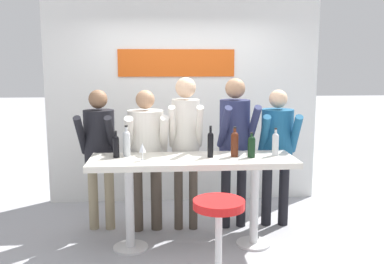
# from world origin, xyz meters

# --- Properties ---
(ground_plane) EXTENTS (40.00, 40.00, 0.00)m
(ground_plane) POSITION_xyz_m (0.00, 0.00, 0.00)
(ground_plane) COLOR #9E9EA3
(back_wall) EXTENTS (3.68, 0.12, 2.79)m
(back_wall) POSITION_xyz_m (-0.00, 1.61, 1.40)
(back_wall) COLOR silver
(back_wall) RESTS_ON ground_plane
(tasting_table) EXTENTS (2.08, 0.63, 0.95)m
(tasting_table) POSITION_xyz_m (0.00, 0.00, 0.80)
(tasting_table) COLOR silver
(tasting_table) RESTS_ON ground_plane
(bar_stool) EXTENTS (0.46, 0.46, 0.77)m
(bar_stool) POSITION_xyz_m (0.15, -0.83, 0.52)
(bar_stool) COLOR silver
(bar_stool) RESTS_ON ground_plane
(person_far_left) EXTENTS (0.44, 0.53, 1.61)m
(person_far_left) POSITION_xyz_m (-1.01, 0.56, 1.00)
(person_far_left) COLOR gray
(person_far_left) RESTS_ON ground_plane
(person_left) EXTENTS (0.50, 0.57, 1.61)m
(person_left) POSITION_xyz_m (-0.49, 0.49, 0.98)
(person_left) COLOR #473D33
(person_left) RESTS_ON ground_plane
(person_center_left) EXTENTS (0.39, 0.53, 1.75)m
(person_center_left) POSITION_xyz_m (-0.04, 0.48, 1.10)
(person_center_left) COLOR #473D33
(person_center_left) RESTS_ON ground_plane
(person_center) EXTENTS (0.45, 0.56, 1.73)m
(person_center) POSITION_xyz_m (0.52, 0.51, 1.08)
(person_center) COLOR black
(person_center) RESTS_ON ground_plane
(person_center_right) EXTENTS (0.46, 0.54, 1.60)m
(person_center_right) POSITION_xyz_m (1.02, 0.53, 0.99)
(person_center_right) COLOR black
(person_center_right) RESTS_ON ground_plane
(wine_bottle_0) EXTENTS (0.08, 0.08, 0.26)m
(wine_bottle_0) POSITION_xyz_m (0.60, -0.02, 1.07)
(wine_bottle_0) COLOR black
(wine_bottle_0) RESTS_ON tasting_table
(wine_bottle_1) EXTENTS (0.07, 0.07, 0.29)m
(wine_bottle_1) POSITION_xyz_m (0.86, 0.05, 1.08)
(wine_bottle_1) COLOR #B7BCC1
(wine_bottle_1) RESTS_ON tasting_table
(wine_bottle_2) EXTENTS (0.06, 0.06, 0.27)m
(wine_bottle_2) POSITION_xyz_m (-0.77, 0.08, 1.08)
(wine_bottle_2) COLOR black
(wine_bottle_2) RESTS_ON tasting_table
(wine_bottle_3) EXTENTS (0.08, 0.08, 0.31)m
(wine_bottle_3) POSITION_xyz_m (0.43, 0.03, 1.09)
(wine_bottle_3) COLOR #4C1E0F
(wine_bottle_3) RESTS_ON tasting_table
(wine_bottle_4) EXTENTS (0.08, 0.08, 0.32)m
(wine_bottle_4) POSITION_xyz_m (-0.67, 0.13, 1.10)
(wine_bottle_4) COLOR #B7BCC1
(wine_bottle_4) RESTS_ON tasting_table
(wine_bottle_5) EXTENTS (0.06, 0.06, 0.33)m
(wine_bottle_5) POSITION_xyz_m (0.18, 0.01, 1.10)
(wine_bottle_5) COLOR black
(wine_bottle_5) RESTS_ON tasting_table
(wine_glass_0) EXTENTS (0.07, 0.07, 0.18)m
(wine_glass_0) POSITION_xyz_m (-0.50, -0.09, 1.08)
(wine_glass_0) COLOR silver
(wine_glass_0) RESTS_ON tasting_table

